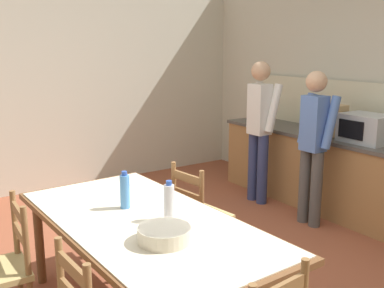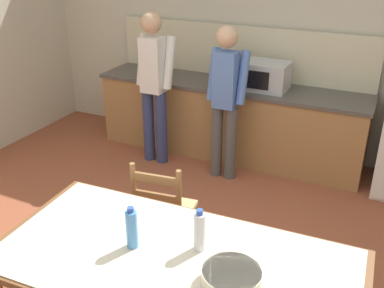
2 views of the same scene
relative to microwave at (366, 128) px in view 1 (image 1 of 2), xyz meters
The scene contains 14 objects.
ground_plane 2.44m from the microwave, 84.90° to the right, with size 8.32×8.32×0.00m, color brown.
wall_left 3.80m from the microwave, 144.22° to the right, with size 0.12×5.20×2.90m, color beige.
kitchen_counter 0.72m from the microwave, behind, with size 3.15×0.66×0.88m.
counter_splashback 0.55m from the microwave, 140.73° to the left, with size 3.11×0.03×0.60m, color beige.
microwave is the anchor object (origin of this frame).
paper_bag 0.41m from the microwave, behind, with size 0.24×0.16×0.36m, color tan.
dining_table 2.86m from the microwave, 83.13° to the right, with size 2.16×1.13×0.75m.
bottle_near_centre 2.83m from the microwave, 88.49° to the right, with size 0.07×0.07×0.27m.
bottle_off_centre 2.72m from the microwave, 80.69° to the right, with size 0.07×0.07×0.27m.
serving_bowl 2.97m from the microwave, 76.08° to the right, with size 0.32×0.32×0.09m.
chair_side_near_left 3.69m from the microwave, 91.57° to the right, with size 0.43×0.42×0.91m.
chair_side_far_left 2.11m from the microwave, 94.76° to the right, with size 0.47×0.45×0.91m.
person_at_sink 1.22m from the microwave, 155.73° to the right, with size 0.43×0.30×1.71m.
person_at_counter 0.59m from the microwave, 115.83° to the right, with size 0.41×0.28×1.64m.
Camera 1 is at (2.65, -1.89, 1.88)m, focal length 42.00 mm.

